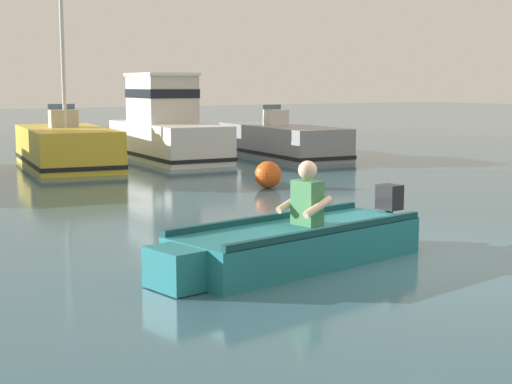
# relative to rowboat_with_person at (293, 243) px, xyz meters

# --- Properties ---
(ground_plane) EXTENTS (120.00, 120.00, 0.00)m
(ground_plane) POSITION_rel_rowboat_with_person_xyz_m (1.46, -0.62, -0.25)
(ground_plane) COLOR #386070
(rowboat_with_person) EXTENTS (3.72, 1.57, 1.19)m
(rowboat_with_person) POSITION_rel_rowboat_with_person_xyz_m (0.00, 0.00, 0.00)
(rowboat_with_person) COLOR #1E727A
(rowboat_with_person) RESTS_ON ground
(moored_boat_yellow) EXTENTS (2.64, 4.77, 4.91)m
(moored_boat_yellow) POSITION_rel_rowboat_with_person_xyz_m (1.29, 11.71, 0.23)
(moored_boat_yellow) COLOR gold
(moored_boat_yellow) RESTS_ON ground
(moored_boat_white) EXTENTS (2.16, 4.97, 2.37)m
(moored_boat_white) POSITION_rel_rowboat_with_person_xyz_m (4.25, 12.13, 0.62)
(moored_boat_white) COLOR white
(moored_boat_white) RESTS_ON ground
(moored_boat_grey) EXTENTS (2.21, 5.15, 1.47)m
(moored_boat_grey) POSITION_rel_rowboat_with_person_xyz_m (7.38, 11.07, 0.18)
(moored_boat_grey) COLOR gray
(moored_boat_grey) RESTS_ON ground
(mooring_buoy) EXTENTS (0.54, 0.54, 0.54)m
(mooring_buoy) POSITION_rel_rowboat_with_person_xyz_m (3.38, 5.69, 0.02)
(mooring_buoy) COLOR #E55919
(mooring_buoy) RESTS_ON ground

